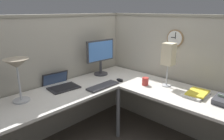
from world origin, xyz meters
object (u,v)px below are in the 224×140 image
at_px(coffee_mug, 145,81).
at_px(wall_clock, 175,38).
at_px(desk_lamp_dome, 17,67).
at_px(desk_lamp_paper, 169,55).
at_px(monitor, 101,55).
at_px(laptop, 60,84).
at_px(keyboard, 103,86).
at_px(book_stack, 197,94).
at_px(computer_mouse, 120,80).

xyz_separation_m(coffee_mug, wall_clock, (0.42, -0.14, 0.51)).
distance_m(desk_lamp_dome, desk_lamp_paper, 1.66).
bearing_deg(monitor, desk_lamp_paper, -75.14).
bearing_deg(laptop, coffee_mug, -43.96).
height_order(monitor, coffee_mug, monitor).
xyz_separation_m(monitor, laptop, (-0.67, 0.02, -0.27)).
distance_m(monitor, desk_lamp_dome, 1.18).
height_order(desk_lamp_dome, desk_lamp_paper, desk_lamp_paper).
bearing_deg(monitor, laptop, 178.45).
distance_m(desk_lamp_dome, wall_clock, 1.87).
bearing_deg(monitor, keyboard, -130.35).
distance_m(keyboard, coffee_mug, 0.53).
bearing_deg(keyboard, desk_lamp_paper, -44.45).
bearing_deg(laptop, wall_clock, -36.45).
bearing_deg(wall_clock, book_stack, -123.08).
height_order(desk_lamp_dome, book_stack, desk_lamp_dome).
height_order(keyboard, desk_lamp_paper, desk_lamp_paper).
distance_m(book_stack, coffee_mug, 0.61).
relative_size(laptop, keyboard, 0.95).
xyz_separation_m(desk_lamp_dome, coffee_mug, (1.26, -0.65, -0.32)).
xyz_separation_m(desk_lamp_paper, wall_clock, (0.26, 0.07, 0.17)).
height_order(monitor, desk_lamp_paper, desk_lamp_paper).
xyz_separation_m(laptop, desk_lamp_paper, (0.91, -0.93, 0.36)).
distance_m(monitor, computer_mouse, 0.48).
bearing_deg(monitor, coffee_mug, -82.97).
bearing_deg(desk_lamp_paper, wall_clock, 14.20).
xyz_separation_m(keyboard, computer_mouse, (0.30, -0.01, 0.01)).
height_order(computer_mouse, wall_clock, wall_clock).
height_order(monitor, laptop, monitor).
distance_m(monitor, book_stack, 1.35).
height_order(desk_lamp_paper, wall_clock, wall_clock).
bearing_deg(desk_lamp_paper, computer_mouse, 117.04).
distance_m(keyboard, desk_lamp_dome, 0.98).
bearing_deg(desk_lamp_paper, desk_lamp_dome, 148.92).
bearing_deg(computer_mouse, monitor, 86.28).
relative_size(monitor, computer_mouse, 4.81).
relative_size(monitor, desk_lamp_dome, 1.12).
bearing_deg(desk_lamp_dome, monitor, 2.99).
height_order(monitor, keyboard, monitor).
distance_m(computer_mouse, wall_clock, 0.88).
height_order(laptop, wall_clock, wall_clock).
relative_size(desk_lamp_dome, coffee_mug, 4.64).
bearing_deg(desk_lamp_dome, wall_clock, -25.12).
relative_size(desk_lamp_paper, wall_clock, 2.41).
distance_m(monitor, desk_lamp_paper, 0.95).
bearing_deg(computer_mouse, keyboard, 177.58).
height_order(desk_lamp_dome, coffee_mug, desk_lamp_dome).
bearing_deg(laptop, book_stack, -56.39).
relative_size(book_stack, coffee_mug, 3.11).
bearing_deg(monitor, desk_lamp_dome, -177.01).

